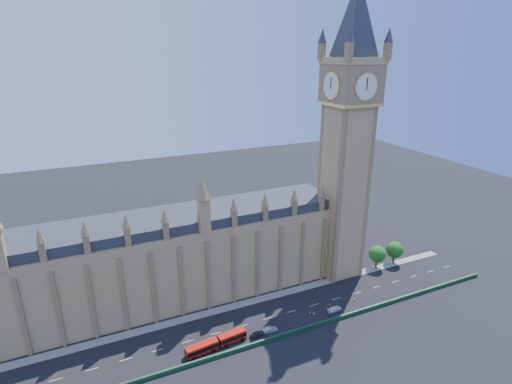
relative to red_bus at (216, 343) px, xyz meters
name	(u,v)px	position (x,y,z in m)	size (l,w,h in m)	color
ground	(255,322)	(13.66, 5.38, -1.51)	(400.00, 400.00, 0.00)	black
palace_westminster	(149,263)	(-11.34, 27.38, 12.36)	(120.00, 20.00, 28.00)	tan
elizabeth_tower	(349,116)	(51.66, 19.37, 53.05)	(20.59, 20.59, 105.00)	tan
bridge_parapet	(269,340)	(13.66, -3.62, -0.91)	(160.00, 0.60, 1.20)	#1E4C2D
kerb_north	(243,304)	(13.66, 14.88, -1.43)	(160.00, 3.00, 0.16)	gray
tree_east_near	(378,254)	(65.88, 15.46, 4.14)	(6.00, 6.00, 8.50)	#382619
tree_east_far	(395,249)	(73.88, 15.46, 4.14)	(6.00, 6.00, 8.50)	#382619
red_bus	(216,343)	(0.00, 0.00, 0.00)	(17.01, 4.25, 2.86)	red
car_grey	(257,334)	(11.66, -0.27, -0.80)	(1.67, 4.14, 1.41)	#383B3F
car_silver	(270,330)	(15.66, -0.13, -0.80)	(1.49, 4.29, 1.41)	#A7A8AE
car_white	(334,309)	(37.36, 0.29, -0.80)	(1.98, 4.88, 1.42)	white
cone_a	(314,313)	(30.87, 1.41, -1.14)	(0.53, 0.53, 0.75)	black
cone_b	(354,299)	(46.23, 2.33, -1.16)	(0.56, 0.56, 0.70)	black
cone_c	(330,305)	(37.73, 2.98, -1.18)	(0.44, 0.44, 0.66)	black
cone_d	(310,313)	(29.97, 2.11, -1.17)	(0.45, 0.45, 0.68)	black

